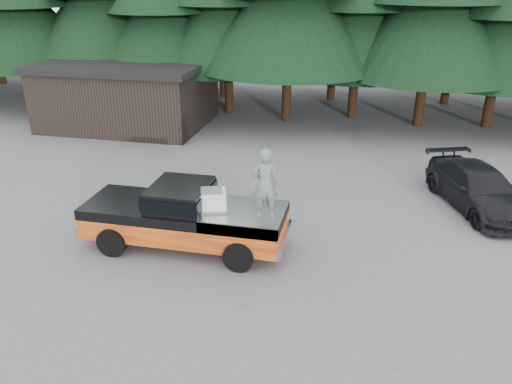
% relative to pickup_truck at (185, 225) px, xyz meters
% --- Properties ---
extents(ground, '(120.00, 120.00, 0.00)m').
position_rel_pickup_truck_xyz_m(ground, '(1.64, -0.15, -0.67)').
color(ground, '#515254').
rests_on(ground, ground).
extents(pickup_truck, '(6.00, 2.04, 1.33)m').
position_rel_pickup_truck_xyz_m(pickup_truck, '(0.00, 0.00, 0.00)').
color(pickup_truck, orange).
rests_on(pickup_truck, ground).
extents(truck_cab, '(1.66, 1.90, 0.59)m').
position_rel_pickup_truck_xyz_m(truck_cab, '(-0.10, 0.00, 0.96)').
color(truck_cab, black).
rests_on(truck_cab, pickup_truck).
extents(air_compressor, '(0.94, 0.86, 0.53)m').
position_rel_pickup_truck_xyz_m(air_compressor, '(0.88, -0.13, 0.93)').
color(air_compressor, silver).
rests_on(air_compressor, pickup_truck).
extents(man_on_bed, '(0.82, 0.66, 1.96)m').
position_rel_pickup_truck_xyz_m(man_on_bed, '(2.42, -0.31, 1.65)').
color(man_on_bed, slate).
rests_on(man_on_bed, pickup_truck).
extents(parked_car, '(3.57, 5.27, 1.42)m').
position_rel_pickup_truck_xyz_m(parked_car, '(8.83, 4.66, 0.04)').
color(parked_car, black).
rests_on(parked_car, ground).
extents(utility_building, '(8.40, 6.40, 3.30)m').
position_rel_pickup_truck_xyz_m(utility_building, '(-7.36, 11.85, 1.00)').
color(utility_building, black).
rests_on(utility_building, ground).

